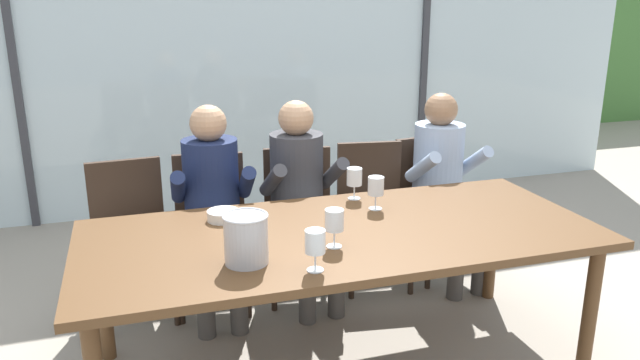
% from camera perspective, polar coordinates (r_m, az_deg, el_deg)
% --- Properties ---
extents(ground, '(14.00, 14.00, 0.00)m').
position_cam_1_polar(ground, '(4.08, -2.77, -9.38)').
color(ground, '#9E9384').
extents(window_glass_panel, '(7.64, 0.03, 2.60)m').
position_cam_1_polar(window_glass_panel, '(5.30, -7.60, 11.22)').
color(window_glass_panel, silver).
rests_on(window_glass_panel, ground).
extents(window_mullion_left, '(0.06, 0.06, 2.60)m').
position_cam_1_polar(window_mullion_left, '(5.26, -26.58, 9.60)').
color(window_mullion_left, '#38383D').
rests_on(window_mullion_left, ground).
extents(window_mullion_right, '(0.06, 0.06, 2.60)m').
position_cam_1_polar(window_mullion_right, '(5.83, 9.66, 11.63)').
color(window_mullion_right, '#38383D').
rests_on(window_mullion_right, ground).
extents(hillside_vineyard, '(13.64, 2.40, 1.84)m').
position_cam_1_polar(hillside_vineyard, '(8.54, -11.41, 10.52)').
color(hillside_vineyard, '#477A38').
rests_on(hillside_vineyard, ground).
extents(dining_table, '(2.44, 1.05, 0.73)m').
position_cam_1_polar(dining_table, '(2.94, 2.06, -5.86)').
color(dining_table, brown).
rests_on(dining_table, ground).
extents(chair_near_curtain, '(0.48, 0.48, 0.90)m').
position_cam_1_polar(chair_near_curtain, '(3.70, -17.27, -4.13)').
color(chair_near_curtain, '#332319').
rests_on(chair_near_curtain, ground).
extents(chair_left_of_center, '(0.49, 0.49, 0.90)m').
position_cam_1_polar(chair_left_of_center, '(3.72, -10.14, -3.49)').
color(chair_left_of_center, '#332319').
rests_on(chair_left_of_center, ground).
extents(chair_center, '(0.50, 0.50, 0.90)m').
position_cam_1_polar(chair_center, '(3.81, -1.94, -2.76)').
color(chair_center, '#332319').
rests_on(chair_center, ground).
extents(chair_right_of_center, '(0.50, 0.50, 0.90)m').
position_cam_1_polar(chair_right_of_center, '(3.96, 4.88, -2.03)').
color(chair_right_of_center, '#332319').
rests_on(chair_right_of_center, ground).
extents(chair_near_window_right, '(0.50, 0.50, 0.90)m').
position_cam_1_polar(chair_near_window_right, '(4.17, 10.21, -1.27)').
color(chair_near_window_right, '#332319').
rests_on(chair_near_window_right, ground).
extents(person_navy_polo, '(0.48, 0.62, 1.21)m').
position_cam_1_polar(person_navy_polo, '(3.55, -9.93, -1.54)').
color(person_navy_polo, '#192347').
rests_on(person_navy_polo, ground).
extents(person_charcoal_jacket, '(0.49, 0.63, 1.21)m').
position_cam_1_polar(person_charcoal_jacket, '(3.65, -1.75, -0.78)').
color(person_charcoal_jacket, '#38383D').
rests_on(person_charcoal_jacket, ground).
extents(person_pale_blue_shirt, '(0.48, 0.63, 1.21)m').
position_cam_1_polar(person_pale_blue_shirt, '(4.00, 11.48, 0.46)').
color(person_pale_blue_shirt, '#9EB2D1').
rests_on(person_pale_blue_shirt, ground).
extents(ice_bucket_primary, '(0.19, 0.19, 0.21)m').
position_cam_1_polar(ice_bucket_primary, '(2.55, -6.90, -5.38)').
color(ice_bucket_primary, '#B7B7BC').
rests_on(ice_bucket_primary, dining_table).
extents(tasting_bowl, '(0.16, 0.16, 0.05)m').
position_cam_1_polar(tasting_bowl, '(3.07, -8.99, -3.26)').
color(tasting_bowl, silver).
rests_on(tasting_bowl, dining_table).
extents(wine_glass_by_left_taster, '(0.08, 0.08, 0.17)m').
position_cam_1_polar(wine_glass_by_left_taster, '(2.46, -0.45, -5.92)').
color(wine_glass_by_left_taster, silver).
rests_on(wine_glass_by_left_taster, dining_table).
extents(wine_glass_near_bucket, '(0.08, 0.08, 0.17)m').
position_cam_1_polar(wine_glass_near_bucket, '(3.33, 3.22, 0.17)').
color(wine_glass_near_bucket, silver).
rests_on(wine_glass_near_bucket, dining_table).
extents(wine_glass_center_pour, '(0.08, 0.08, 0.17)m').
position_cam_1_polar(wine_glass_center_pour, '(3.18, 5.22, -0.69)').
color(wine_glass_center_pour, silver).
rests_on(wine_glass_center_pour, dining_table).
extents(wine_glass_by_right_taster, '(0.08, 0.08, 0.17)m').
position_cam_1_polar(wine_glass_by_right_taster, '(2.69, 1.34, -3.81)').
color(wine_glass_by_right_taster, silver).
rests_on(wine_glass_by_right_taster, dining_table).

